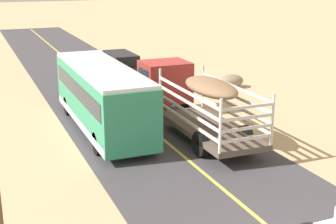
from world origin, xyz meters
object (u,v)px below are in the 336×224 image
object	(u,v)px
bus	(102,96)
boulder_near_shoulder	(232,81)
livestock_truck	(181,91)
car_far	(121,65)

from	to	relation	value
bus	boulder_near_shoulder	distance (m)	11.92
livestock_truck	boulder_near_shoulder	distance (m)	9.03
bus	livestock_truck	bearing A→B (deg)	-9.18
livestock_truck	car_far	world-z (taller)	livestock_truck
bus	car_far	bearing A→B (deg)	68.37
boulder_near_shoulder	livestock_truck	bearing A→B (deg)	-136.90
bus	car_far	size ratio (longest dim) A/B	2.16
livestock_truck	bus	distance (m)	4.05
car_far	boulder_near_shoulder	distance (m)	8.27
livestock_truck	bus	xyz separation A→B (m)	(-4.00, 0.65, -0.04)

